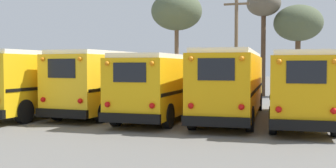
{
  "coord_description": "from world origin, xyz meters",
  "views": [
    {
      "loc": [
        6.35,
        -19.93,
        2.54
      ],
      "look_at": [
        0.0,
        -0.15,
        1.63
      ],
      "focal_mm": 45.0,
      "sensor_mm": 36.0,
      "label": 1
    }
  ],
  "objects": [
    {
      "name": "bare_tree_1",
      "position": [
        5.93,
        16.34,
        5.96
      ],
      "size": [
        3.97,
        3.97,
        7.52
      ],
      "color": "brown",
      "rests_on": "ground"
    },
    {
      "name": "school_bus_3",
      "position": [
        3.11,
        0.16,
        1.74
      ],
      "size": [
        3.04,
        10.82,
        3.2
      ],
      "color": "#E5A00C",
      "rests_on": "ground"
    },
    {
      "name": "bare_tree_2",
      "position": [
        3.21,
        15.64,
        7.4
      ],
      "size": [
        2.79,
        2.79,
        8.69
      ],
      "color": "#473323",
      "rests_on": "ground"
    },
    {
      "name": "utility_pole",
      "position": [
        1.81,
        10.11,
        4.12
      ],
      "size": [
        1.8,
        0.25,
        7.84
      ],
      "color": "brown",
      "rests_on": "ground"
    },
    {
      "name": "ground_plane",
      "position": [
        0.0,
        0.0,
        0.0
      ],
      "size": [
        160.0,
        160.0,
        0.0
      ],
      "primitive_type": "plane",
      "color": "#66635E"
    },
    {
      "name": "school_bus_1",
      "position": [
        -3.11,
        0.34,
        1.74
      ],
      "size": [
        3.1,
        9.73,
        3.23
      ],
      "color": "yellow",
      "rests_on": "ground"
    },
    {
      "name": "bare_tree_0",
      "position": [
        -2.8,
        10.73,
        6.6
      ],
      "size": [
        3.85,
        3.85,
        8.09
      ],
      "color": "brown",
      "rests_on": "ground"
    },
    {
      "name": "school_bus_4",
      "position": [
        6.21,
        0.0,
        1.69
      ],
      "size": [
        2.86,
        10.8,
        3.09
      ],
      "color": "#E5A00C",
      "rests_on": "ground"
    },
    {
      "name": "school_bus_2",
      "position": [
        0.0,
        -0.45,
        1.66
      ],
      "size": [
        2.7,
        9.75,
        3.04
      ],
      "color": "#EAAA0F",
      "rests_on": "ground"
    },
    {
      "name": "school_bus_0",
      "position": [
        -6.21,
        -0.91,
        1.76
      ],
      "size": [
        2.89,
        9.96,
        3.23
      ],
      "color": "yellow",
      "rests_on": "ground"
    }
  ]
}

